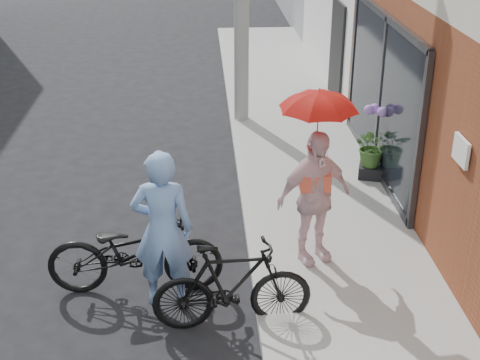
{
  "coord_description": "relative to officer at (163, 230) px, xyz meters",
  "views": [
    {
      "loc": [
        0.32,
        -6.41,
        4.69
      ],
      "look_at": [
        0.77,
        1.11,
        1.1
      ],
      "focal_mm": 50.0,
      "sensor_mm": 36.0,
      "label": 1
    }
  ],
  "objects": [
    {
      "name": "ground",
      "position": [
        0.15,
        -0.16,
        -0.96
      ],
      "size": [
        80.0,
        80.0,
        0.0
      ],
      "primitive_type": "plane",
      "color": "black",
      "rests_on": "ground"
    },
    {
      "name": "sidewalk",
      "position": [
        2.25,
        1.84,
        -0.9
      ],
      "size": [
        2.2,
        24.0,
        0.12
      ],
      "primitive_type": "cube",
      "color": "#969691",
      "rests_on": "ground"
    },
    {
      "name": "curb",
      "position": [
        1.09,
        1.84,
        -0.9
      ],
      "size": [
        0.12,
        24.0,
        0.12
      ],
      "primitive_type": "cube",
      "color": "#9E9E99",
      "rests_on": "ground"
    },
    {
      "name": "officer",
      "position": [
        0.0,
        0.0,
        0.0
      ],
      "size": [
        0.73,
        0.5,
        1.92
      ],
      "primitive_type": "imported",
      "rotation": [
        0.0,
        0.0,
        3.08
      ],
      "color": "#7498CF",
      "rests_on": "ground"
    },
    {
      "name": "bike_left",
      "position": [
        -0.36,
        0.24,
        -0.42
      ],
      "size": [
        2.08,
        0.74,
        1.09
      ],
      "primitive_type": "imported",
      "rotation": [
        0.0,
        0.0,
        1.56
      ],
      "color": "black",
      "rests_on": "ground"
    },
    {
      "name": "bike_right",
      "position": [
        0.75,
        -0.52,
        -0.43
      ],
      "size": [
        1.78,
        0.6,
        1.05
      ],
      "primitive_type": "imported",
      "rotation": [
        0.0,
        0.0,
        1.63
      ],
      "color": "black",
      "rests_on": "ground"
    },
    {
      "name": "kimono_woman",
      "position": [
        1.81,
        0.64,
        0.02
      ],
      "size": [
        1.1,
        0.78,
        1.73
      ],
      "primitive_type": "imported",
      "rotation": [
        0.0,
        0.0,
        0.4
      ],
      "color": "beige",
      "rests_on": "sidewalk"
    },
    {
      "name": "parasol",
      "position": [
        1.81,
        0.64,
        1.28
      ],
      "size": [
        0.89,
        0.89,
        0.78
      ],
      "primitive_type": "imported",
      "color": "red",
      "rests_on": "kimono_woman"
    },
    {
      "name": "planter",
      "position": [
        3.15,
        3.01,
        -0.74
      ],
      "size": [
        0.46,
        0.46,
        0.2
      ],
      "primitive_type": "cube",
      "rotation": [
        0.0,
        0.0,
        -0.28
      ],
      "color": "black",
      "rests_on": "sidewalk"
    },
    {
      "name": "potted_plant",
      "position": [
        3.15,
        3.01,
        -0.32
      ],
      "size": [
        0.59,
        0.51,
        0.66
      ],
      "primitive_type": "imported",
      "color": "#375D25",
      "rests_on": "planter"
    }
  ]
}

